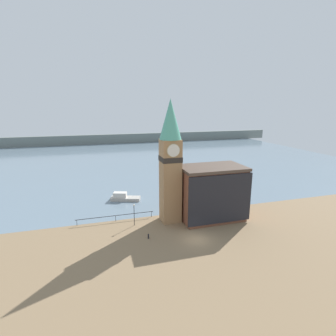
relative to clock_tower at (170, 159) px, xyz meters
name	(u,v)px	position (x,y,z in m)	size (l,w,h in m)	color
ground_plane	(197,239)	(1.90, -7.89, -11.41)	(160.00, 160.00, 0.00)	#846B4C
water	(130,156)	(1.90, 62.68, -11.41)	(160.00, 120.00, 0.00)	slate
far_shoreline	(119,139)	(1.90, 102.68, -8.91)	(180.00, 3.00, 5.00)	slate
pier_railing	(115,216)	(-9.57, 2.43, -10.44)	(13.84, 0.08, 1.09)	#232328
clock_tower	(170,159)	(0.00, 0.00, 0.00)	(3.77, 3.77, 21.45)	#9E754C
pier_building	(212,193)	(7.49, -1.16, -6.49)	(11.57, 7.30, 9.81)	brown
boat_near	(124,197)	(-6.85, 12.80, -10.78)	(6.78, 4.07, 1.78)	#B7B2A8
mooring_bollard_near	(148,236)	(-5.23, -5.46, -10.97)	(0.26, 0.26, 0.81)	black
lamp_post	(134,211)	(-6.58, -0.22, -8.68)	(0.32, 0.32, 3.90)	black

